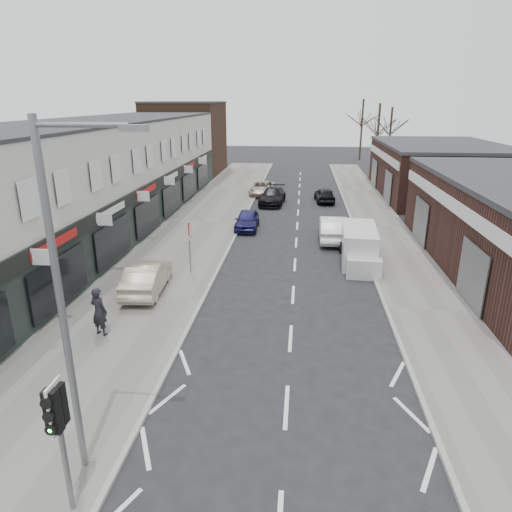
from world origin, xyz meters
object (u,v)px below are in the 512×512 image
(parked_car_left_a, at_px, (247,220))
(parked_car_right_b, at_px, (325,195))
(street_lamp, at_px, (67,291))
(parked_car_right_a, at_px, (333,228))
(pedestrian, at_px, (99,311))
(white_van, at_px, (359,247))
(warning_sign, at_px, (190,233))
(parked_car_left_b, at_px, (273,196))
(traffic_light, at_px, (58,419))
(sedan_on_pavement, at_px, (147,277))
(parked_car_left_c, at_px, (262,188))

(parked_car_left_a, distance_m, parked_car_right_b, 10.80)
(street_lamp, height_order, parked_car_right_a, street_lamp)
(pedestrian, relative_size, parked_car_left_a, 0.50)
(white_van, xyz_separation_m, parked_car_right_a, (-1.16, 4.15, -0.14))
(warning_sign, relative_size, parked_car_left_a, 0.72)
(pedestrian, relative_size, parked_car_left_b, 0.39)
(traffic_light, distance_m, parked_car_right_b, 32.81)
(sedan_on_pavement, relative_size, parked_car_right_b, 1.12)
(warning_sign, distance_m, sedan_on_pavement, 3.21)
(pedestrian, height_order, parked_car_right_a, pedestrian)
(white_van, height_order, sedan_on_pavement, white_van)
(street_lamp, relative_size, pedestrian, 4.31)
(traffic_light, bearing_deg, pedestrian, 109.24)
(white_van, distance_m, parked_car_right_a, 4.31)
(sedan_on_pavement, bearing_deg, traffic_light, 96.25)
(parked_car_left_c, bearing_deg, parked_car_left_a, -86.81)
(street_lamp, relative_size, white_van, 1.60)
(street_lamp, distance_m, parked_car_left_a, 22.03)
(pedestrian, bearing_deg, street_lamp, 130.71)
(warning_sign, height_order, pedestrian, warning_sign)
(sedan_on_pavement, distance_m, parked_car_right_a, 12.82)
(warning_sign, xyz_separation_m, parked_car_right_b, (7.36, 18.07, -1.57))
(street_lamp, height_order, pedestrian, street_lamp)
(parked_car_left_c, xyz_separation_m, parked_car_right_b, (5.60, -2.66, 0.02))
(parked_car_right_b, bearing_deg, sedan_on_pavement, 61.49)
(parked_car_left_c, bearing_deg, parked_car_right_b, -22.20)
(parked_car_left_b, height_order, parked_car_right_b, parked_car_left_b)
(sedan_on_pavement, xyz_separation_m, pedestrian, (-0.41, -4.10, 0.24))
(pedestrian, distance_m, parked_car_left_c, 27.59)
(street_lamp, distance_m, warning_sign, 13.04)
(sedan_on_pavement, bearing_deg, pedestrian, 79.86)
(warning_sign, xyz_separation_m, pedestrian, (-1.82, -6.62, -1.15))
(traffic_light, relative_size, warning_sign, 1.15)
(white_van, bearing_deg, street_lamp, -113.32)
(street_lamp, bearing_deg, sedan_on_pavement, 101.27)
(parked_car_right_a, bearing_deg, pedestrian, 56.02)
(white_van, height_order, parked_car_left_c, white_van)
(traffic_light, distance_m, pedestrian, 7.95)
(parked_car_left_c, bearing_deg, parked_car_left_b, -69.65)
(white_van, relative_size, parked_car_left_a, 1.34)
(parked_car_left_b, distance_m, parked_car_right_a, 10.98)
(traffic_light, relative_size, white_van, 0.62)
(parked_car_right_b, bearing_deg, traffic_light, 72.94)
(traffic_light, bearing_deg, white_van, 64.92)
(parked_car_left_b, distance_m, parked_car_right_b, 4.57)
(parked_car_right_b, bearing_deg, warning_sign, 62.41)
(sedan_on_pavement, xyz_separation_m, parked_car_left_c, (3.17, 23.25, -0.19))
(pedestrian, relative_size, parked_car_right_b, 0.50)
(parked_car_left_c, bearing_deg, parked_car_right_a, -64.79)
(traffic_light, distance_m, parked_car_right_a, 21.91)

